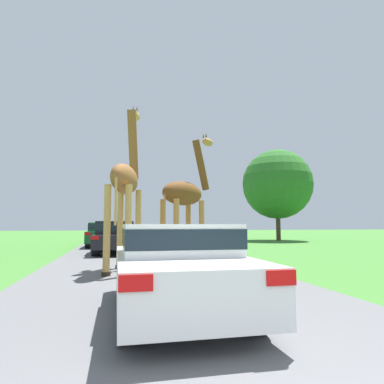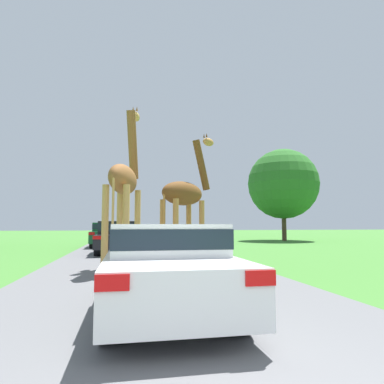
{
  "view_description": "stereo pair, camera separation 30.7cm",
  "coord_description": "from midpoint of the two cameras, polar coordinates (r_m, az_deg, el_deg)",
  "views": [
    {
      "loc": [
        -1.04,
        -1.04,
        1.34
      ],
      "look_at": [
        1.52,
        10.53,
        2.47
      ],
      "focal_mm": 32.0,
      "sensor_mm": 36.0,
      "label": 1
    },
    {
      "loc": [
        -0.73,
        -1.1,
        1.34
      ],
      "look_at": [
        1.52,
        10.53,
        2.47
      ],
      "focal_mm": 32.0,
      "sensor_mm": 36.0,
      "label": 2
    }
  ],
  "objects": [
    {
      "name": "tree_right_cluster",
      "position": [
        30.1,
        15.22,
        1.3
      ],
      "size": [
        5.93,
        5.93,
        7.75
      ],
      "color": "#4C3828",
      "rests_on": "ground"
    },
    {
      "name": "car_lead_maroon",
      "position": [
        5.42,
        -2.79,
        -12.07
      ],
      "size": [
        1.79,
        4.06,
        1.35
      ],
      "color": "silver",
      "rests_on": "ground"
    },
    {
      "name": "road",
      "position": [
        31.11,
        -9.42,
        -7.84
      ],
      "size": [
        6.57,
        120.0,
        0.0
      ],
      "color": "#5B5B5E",
      "rests_on": "ground"
    },
    {
      "name": "giraffe_companion",
      "position": [
        10.3,
        -10.36,
        1.33
      ],
      "size": [
        1.15,
        3.03,
        5.38
      ],
      "rotation": [
        0.0,
        0.0,
        -0.23
      ],
      "color": "tan",
      "rests_on": "ground"
    },
    {
      "name": "giraffe_near_road",
      "position": [
        11.9,
        -0.46,
        -0.99
      ],
      "size": [
        2.37,
        1.88,
        4.78
      ],
      "rotation": [
        0.0,
        0.0,
        -0.95
      ],
      "color": "#B77F3D",
      "rests_on": "ground"
    },
    {
      "name": "car_queue_left",
      "position": [
        16.67,
        -11.84,
        -7.2
      ],
      "size": [
        1.85,
        4.37,
        1.49
      ],
      "color": "black",
      "rests_on": "ground"
    },
    {
      "name": "car_far_ahead",
      "position": [
        21.46,
        -13.56,
        -6.81
      ],
      "size": [
        1.78,
        4.03,
        1.46
      ],
      "color": "#144C28",
      "rests_on": "ground"
    },
    {
      "name": "car_queue_right",
      "position": [
        27.19,
        -13.0,
        -6.54
      ],
      "size": [
        1.99,
        4.35,
        1.44
      ],
      "color": "gray",
      "rests_on": "ground"
    }
  ]
}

